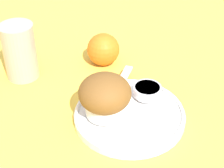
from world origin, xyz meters
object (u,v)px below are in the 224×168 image
(butter_knife, at_px, (115,92))
(juice_glass, at_px, (20,51))
(muffin, at_px, (105,96))
(orange_fruit, at_px, (103,49))

(butter_knife, height_order, juice_glass, juice_glass)
(muffin, distance_m, juice_glass, 0.23)
(butter_knife, xyz_separation_m, orange_fruit, (0.06, 0.12, 0.01))
(orange_fruit, bearing_deg, juice_glass, 159.35)
(muffin, relative_size, orange_fruit, 1.30)
(juice_glass, bearing_deg, muffin, -76.07)
(muffin, height_order, butter_knife, muffin)
(orange_fruit, bearing_deg, butter_knife, -115.56)
(butter_knife, xyz_separation_m, juice_glass, (-0.11, 0.18, 0.04))
(orange_fruit, relative_size, juice_glass, 0.60)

